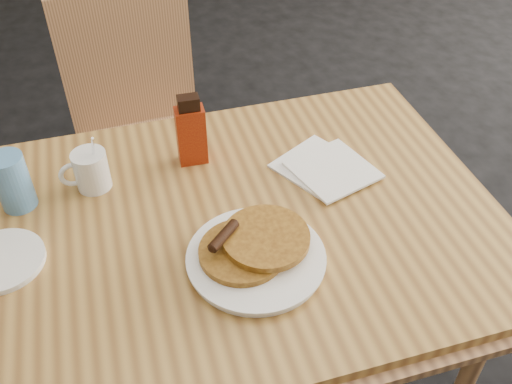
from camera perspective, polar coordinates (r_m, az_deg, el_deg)
main_table at (r=1.22m, az=-4.07°, el=-4.43°), size 1.32×0.96×0.75m
chair_main_far at (r=1.90m, az=-11.53°, el=7.75°), size 0.43×0.43×0.92m
pancake_plate at (r=1.10m, az=-0.10°, el=-6.16°), size 0.27×0.27×0.07m
coffee_mug at (r=1.29m, az=-16.26°, el=2.15°), size 0.11×0.08×0.14m
syrup_bottle at (r=1.30m, az=-6.52°, el=5.96°), size 0.07×0.05×0.17m
napkin_stack at (r=1.32m, az=6.97°, el=2.41°), size 0.23×0.24×0.01m
blue_tumbler at (r=1.29m, az=-23.17°, el=0.95°), size 0.08×0.08×0.13m
side_saucer at (r=1.21m, az=-24.12°, el=-6.31°), size 0.20×0.20×0.01m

